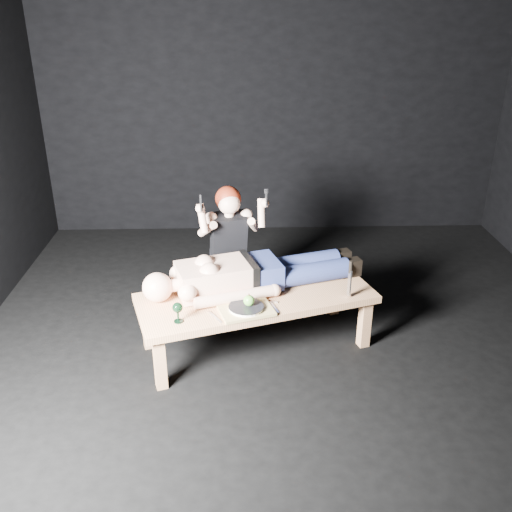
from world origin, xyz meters
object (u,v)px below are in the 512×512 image
serving_tray (246,310)px  goblet (178,312)px  lying_man (257,269)px  kneeling_woman (227,246)px  table (256,321)px  carving_knife (350,279)px

serving_tray → goblet: size_ratio=2.47×
lying_man → kneeling_woman: kneeling_woman is taller
kneeling_woman → serving_tray: bearing=-93.0°
kneeling_woman → goblet: 1.04m
lying_man → goblet: bearing=-154.1°
lying_man → kneeling_woman: bearing=99.3°
serving_tray → lying_man: bearing=77.3°
serving_tray → goblet: bearing=-164.7°
table → goblet: goblet is taller
carving_knife → goblet: bearing=177.1°
kneeling_woman → lying_man: bearing=-75.8°
serving_tray → carving_knife: size_ratio=1.25×
kneeling_woman → carving_knife: kneeling_woman is taller
kneeling_woman → goblet: bearing=-120.6°
lying_man → goblet: (-0.56, -0.52, -0.07)m
lying_man → carving_knife: carving_knife is taller
kneeling_woman → serving_tray: 0.88m
table → kneeling_woman: kneeling_woman is taller
kneeling_woman → carving_knife: size_ratio=3.92×
serving_tray → carving_knife: bearing=14.0°
lying_man → carving_knife: 0.71m
lying_man → goblet: size_ratio=12.53×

